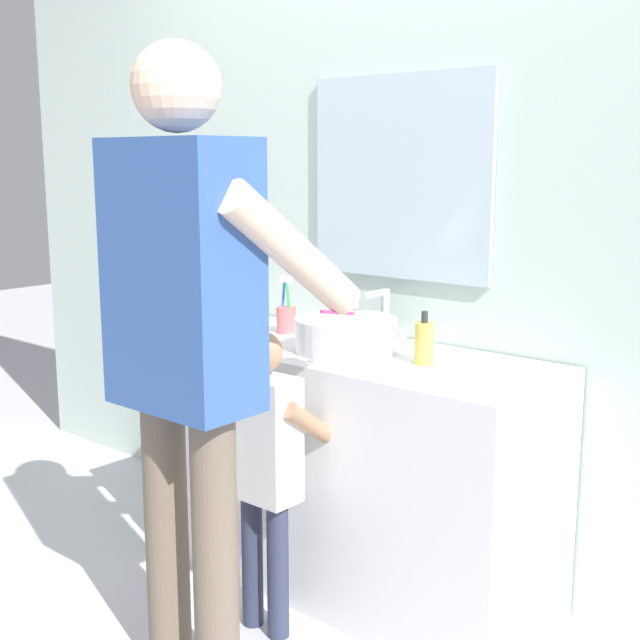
{
  "coord_description": "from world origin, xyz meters",
  "views": [
    {
      "loc": [
        1.67,
        -1.82,
        1.43
      ],
      "look_at": [
        0.0,
        0.15,
        0.94
      ],
      "focal_mm": 47.29,
      "sensor_mm": 36.0,
      "label": 1
    }
  ],
  "objects_px": {
    "toothbrush_cup": "(286,318)",
    "child_toddler": "(266,456)",
    "soap_bottle": "(424,343)",
    "adult_parent": "(188,316)"
  },
  "relations": [
    {
      "from": "soap_bottle",
      "to": "child_toddler",
      "type": "distance_m",
      "value": 0.59
    },
    {
      "from": "soap_bottle",
      "to": "adult_parent",
      "type": "bearing_deg",
      "value": -111.25
    },
    {
      "from": "toothbrush_cup",
      "to": "adult_parent",
      "type": "height_order",
      "value": "adult_parent"
    },
    {
      "from": "toothbrush_cup",
      "to": "child_toddler",
      "type": "relative_size",
      "value": 0.22
    },
    {
      "from": "toothbrush_cup",
      "to": "soap_bottle",
      "type": "xyz_separation_m",
      "value": [
        0.64,
        -0.08,
        0.01
      ]
    },
    {
      "from": "adult_parent",
      "to": "soap_bottle",
      "type": "bearing_deg",
      "value": 68.75
    },
    {
      "from": "child_toddler",
      "to": "soap_bottle",
      "type": "bearing_deg",
      "value": 53.63
    },
    {
      "from": "soap_bottle",
      "to": "adult_parent",
      "type": "xyz_separation_m",
      "value": [
        -0.27,
        -0.7,
        0.15
      ]
    },
    {
      "from": "toothbrush_cup",
      "to": "adult_parent",
      "type": "bearing_deg",
      "value": -64.55
    },
    {
      "from": "toothbrush_cup",
      "to": "child_toddler",
      "type": "distance_m",
      "value": 0.66
    }
  ]
}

